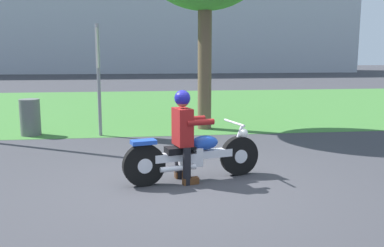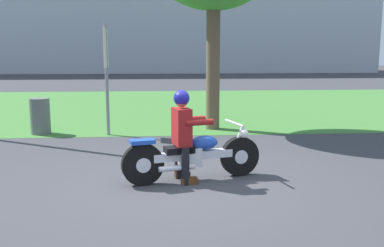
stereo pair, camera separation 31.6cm
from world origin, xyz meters
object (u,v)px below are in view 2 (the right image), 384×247
(motorcycle_lead, at_px, (194,156))
(trash_can, at_px, (40,116))
(rider_lead, at_px, (183,129))
(sign_banner, at_px, (106,62))

(motorcycle_lead, distance_m, trash_can, 5.28)
(trash_can, bearing_deg, rider_lead, -51.87)
(trash_can, height_order, sign_banner, sign_banner)
(motorcycle_lead, distance_m, sign_banner, 4.38)
(rider_lead, bearing_deg, motorcycle_lead, -0.84)
(motorcycle_lead, xyz_separation_m, trash_can, (-3.38, 4.06, 0.05))
(trash_can, xyz_separation_m, sign_banner, (1.65, -0.26, 1.29))
(sign_banner, bearing_deg, trash_can, 170.93)
(motorcycle_lead, relative_size, trash_can, 2.49)
(rider_lead, distance_m, trash_can, 5.22)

